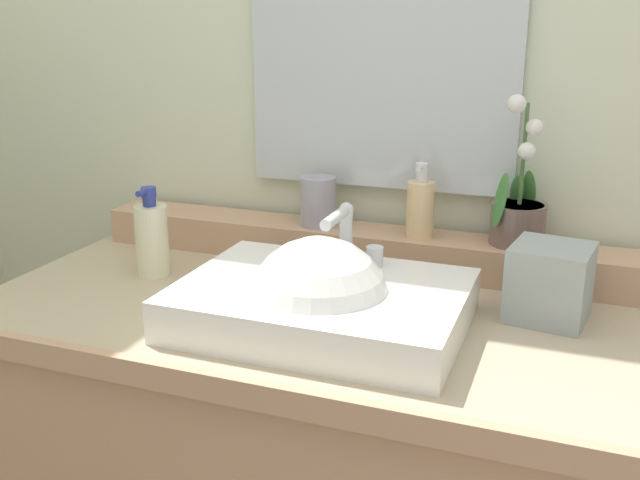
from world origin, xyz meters
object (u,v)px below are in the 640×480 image
object	(u,v)px
potted_plant	(518,212)
soap_dispenser	(420,207)
sink_basin	(320,306)
lotion_bottle	(152,238)
tumbler_cup	(318,201)
tissue_box	(550,282)

from	to	relation	value
potted_plant	soap_dispenser	world-z (taller)	potted_plant
sink_basin	lotion_bottle	size ratio (longest dim) A/B	2.61
sink_basin	soap_dispenser	size ratio (longest dim) A/B	3.14
tumbler_cup	lotion_bottle	distance (m)	0.35
sink_basin	potted_plant	size ratio (longest dim) A/B	1.63
tumbler_cup	soap_dispenser	bearing A→B (deg)	-2.00
potted_plant	lotion_bottle	distance (m)	0.73
sink_basin	tumbler_cup	size ratio (longest dim) A/B	4.55
soap_dispenser	tumbler_cup	size ratio (longest dim) A/B	1.45
potted_plant	tumbler_cup	world-z (taller)	potted_plant
potted_plant	soap_dispenser	bearing A→B (deg)	-173.39
sink_basin	potted_plant	distance (m)	0.46
lotion_bottle	sink_basin	bearing A→B (deg)	-16.54
sink_basin	tissue_box	xyz separation A→B (m)	(0.36, 0.17, 0.03)
soap_dispenser	lotion_bottle	distance (m)	0.54
potted_plant	lotion_bottle	size ratio (longest dim) A/B	1.60
soap_dispenser	tumbler_cup	bearing A→B (deg)	178.00
sink_basin	potted_plant	xyz separation A→B (m)	(0.28, 0.35, 0.10)
tumbler_cup	tissue_box	world-z (taller)	tumbler_cup
soap_dispenser	tissue_box	bearing A→B (deg)	-29.90
soap_dispenser	potted_plant	bearing A→B (deg)	6.61
lotion_bottle	tissue_box	distance (m)	0.77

